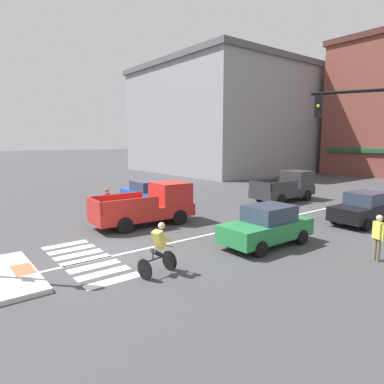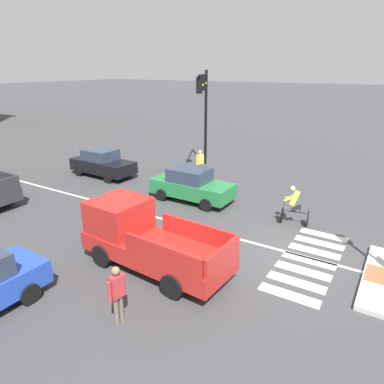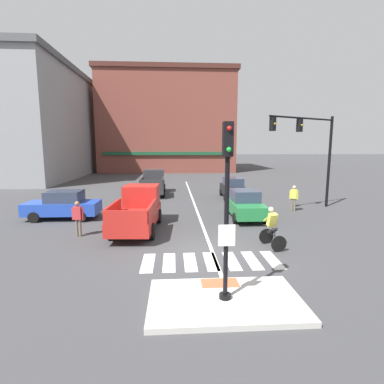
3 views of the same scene
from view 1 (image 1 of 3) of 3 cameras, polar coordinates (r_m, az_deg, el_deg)
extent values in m
plane|color=#3D3D3F|center=(13.24, -13.68, -10.27)|extent=(300.00, 300.00, 0.00)
cube|color=#DB5B38|center=(12.36, -26.64, -11.59)|extent=(1.10, 0.60, 0.01)
cube|color=silver|center=(14.98, -20.60, -8.34)|extent=(0.44, 1.80, 0.01)
cube|color=silver|center=(14.28, -19.67, -9.11)|extent=(0.44, 1.80, 0.01)
cube|color=silver|center=(13.59, -18.64, -9.96)|extent=(0.44, 1.80, 0.01)
cube|color=silver|center=(12.91, -17.49, -10.90)|extent=(0.44, 1.80, 0.01)
cube|color=silver|center=(12.24, -16.21, -11.94)|extent=(0.44, 1.80, 0.01)
cube|color=silver|center=(11.58, -14.77, -13.09)|extent=(0.44, 1.80, 0.01)
cube|color=silver|center=(10.93, -13.14, -14.37)|extent=(0.44, 1.80, 0.01)
cube|color=silver|center=(19.28, 14.82, -4.33)|extent=(0.14, 28.00, 0.01)
cube|color=black|center=(13.28, 20.63, 13.37)|extent=(0.36, 0.38, 0.80)
sphere|color=gold|center=(13.11, 20.56, 13.45)|extent=(0.12, 0.12, 0.12)
cube|color=gray|center=(49.59, 5.70, 11.60)|extent=(20.88, 20.57, 13.66)
cube|color=#525455|center=(50.48, 5.83, 19.76)|extent=(21.50, 21.19, 0.70)
cube|color=black|center=(19.48, 27.02, -2.92)|extent=(1.83, 4.15, 0.70)
cube|color=#2D384C|center=(19.51, 27.36, -0.93)|extent=(1.54, 1.95, 0.64)
cylinder|color=black|center=(18.08, 27.46, -4.92)|extent=(0.20, 0.61, 0.60)
cylinder|color=black|center=(18.85, 22.93, -4.11)|extent=(0.20, 0.61, 0.60)
cylinder|color=black|center=(21.03, 26.52, -3.06)|extent=(0.20, 0.61, 0.60)
cube|color=#237A3D|center=(14.15, 12.45, -6.24)|extent=(1.72, 4.11, 0.70)
cube|color=#2D384C|center=(14.11, 12.93, -3.50)|extent=(1.49, 1.91, 0.64)
cylinder|color=black|center=(12.80, 11.58, -9.44)|extent=(0.18, 0.60, 0.60)
cylinder|color=black|center=(13.89, 6.33, -7.87)|extent=(0.18, 0.60, 0.60)
cylinder|color=black|center=(14.75, 18.11, -7.27)|extent=(0.18, 0.60, 0.60)
cylinder|color=black|center=(15.70, 13.07, -6.10)|extent=(0.18, 0.60, 0.60)
cube|color=#2347B7|center=(22.46, -7.92, -0.63)|extent=(4.12, 1.75, 0.70)
cube|color=#2D384C|center=(22.23, -7.76, 1.03)|extent=(1.92, 1.50, 0.64)
cylinder|color=black|center=(23.25, -11.23, -1.27)|extent=(0.60, 0.19, 0.60)
cylinder|color=black|center=(24.01, -7.66, -0.87)|extent=(0.60, 0.19, 0.60)
cylinder|color=black|center=(21.03, -8.17, -2.23)|extent=(0.60, 0.19, 0.60)
cylinder|color=black|center=(21.87, -4.36, -1.75)|extent=(0.60, 0.19, 0.60)
cube|color=red|center=(17.20, -8.24, -3.37)|extent=(2.20, 5.20, 0.60)
cube|color=red|center=(17.80, -3.68, -0.12)|extent=(1.90, 1.80, 1.10)
cube|color=#2D384C|center=(18.22, -1.44, 0.36)|extent=(1.62, 0.18, 0.60)
cube|color=red|center=(17.49, -12.57, -1.30)|extent=(0.29, 2.81, 0.60)
cube|color=red|center=(15.87, -10.16, -2.23)|extent=(0.29, 2.81, 0.60)
cube|color=red|center=(16.17, -16.25, -2.24)|extent=(1.80, 0.21, 0.60)
cylinder|color=black|center=(18.78, -5.12, -3.24)|extent=(0.29, 0.77, 0.76)
cylinder|color=black|center=(17.25, -2.13, -4.28)|extent=(0.29, 0.77, 0.76)
cylinder|color=black|center=(17.55, -13.66, -4.30)|extent=(0.29, 0.77, 0.76)
cylinder|color=black|center=(15.90, -11.30, -5.57)|extent=(0.29, 0.77, 0.76)
cube|color=#2D2D30|center=(24.61, 15.13, 0.03)|extent=(1.94, 5.12, 0.60)
cube|color=#2D2D30|center=(25.80, 17.32, 2.23)|extent=(1.81, 1.72, 1.10)
cube|color=#2D384C|center=(26.48, 18.34, 2.52)|extent=(1.62, 0.09, 0.60)
cube|color=#2D2D30|center=(24.27, 12.06, 1.46)|extent=(0.14, 2.81, 0.60)
cube|color=#2D2D30|center=(23.19, 15.44, 1.01)|extent=(0.14, 2.81, 0.60)
cube|color=#2D2D30|center=(22.58, 11.40, 0.95)|extent=(1.80, 0.12, 0.60)
cylinder|color=black|center=(26.44, 15.56, -0.06)|extent=(0.25, 0.76, 0.76)
cylinder|color=black|center=(25.43, 18.87, -0.55)|extent=(0.25, 0.76, 0.76)
cylinder|color=black|center=(24.12, 11.37, -0.73)|extent=(0.25, 0.76, 0.76)
cylinder|color=black|center=(23.00, 14.83, -1.30)|extent=(0.25, 0.76, 0.76)
cylinder|color=black|center=(11.36, -3.85, -11.49)|extent=(0.66, 0.15, 0.66)
cylinder|color=black|center=(10.71, -8.00, -12.84)|extent=(0.66, 0.15, 0.66)
cylinder|color=black|center=(10.95, -5.87, -11.07)|extent=(0.20, 0.89, 0.05)
cylinder|color=black|center=(10.78, -6.61, -10.40)|extent=(0.04, 0.04, 0.30)
cylinder|color=black|center=(11.16, -4.06, -9.04)|extent=(0.44, 0.11, 0.04)
cylinder|color=black|center=(10.94, -6.25, -10.11)|extent=(0.19, 0.41, 0.33)
cylinder|color=black|center=(10.82, -5.68, -10.30)|extent=(0.19, 0.41, 0.33)
cube|color=#DBD64C|center=(10.81, -5.61, -7.93)|extent=(0.40, 0.43, 0.60)
sphere|color=beige|center=(10.78, -5.16, -5.71)|extent=(0.22, 0.22, 0.22)
cylinder|color=#DBD64C|center=(11.04, -5.47, -7.57)|extent=(0.16, 0.46, 0.31)
cylinder|color=#DBD64C|center=(10.81, -4.32, -7.91)|extent=(0.16, 0.46, 0.31)
cylinder|color=#6B6051|center=(19.12, -14.03, -3.16)|extent=(0.12, 0.12, 0.82)
cylinder|color=#6B6051|center=(19.27, -14.17, -3.07)|extent=(0.12, 0.12, 0.82)
cube|color=#B73338|center=(19.07, -14.18, -1.03)|extent=(0.39, 0.27, 0.60)
cylinder|color=#B73338|center=(18.86, -13.97, -1.28)|extent=(0.09, 0.09, 0.56)
cylinder|color=#B73338|center=(19.29, -14.36, -1.07)|extent=(0.09, 0.09, 0.56)
sphere|color=#936B4C|center=(19.00, -14.22, 0.28)|extent=(0.22, 0.22, 0.22)
cylinder|color=#6B6051|center=(13.76, 29.00, -8.62)|extent=(0.12, 0.12, 0.82)
cylinder|color=#6B6051|center=(13.87, 28.56, -8.45)|extent=(0.12, 0.12, 0.82)
cube|color=#DBD64C|center=(13.63, 29.00, -5.67)|extent=(0.42, 0.36, 0.60)
cylinder|color=#DBD64C|center=(13.48, 29.62, -6.09)|extent=(0.09, 0.09, 0.56)
cylinder|color=#DBD64C|center=(13.81, 28.36, -5.66)|extent=(0.09, 0.09, 0.56)
sphere|color=beige|center=(13.54, 29.13, -3.87)|extent=(0.22, 0.22, 0.22)
camera|label=2|loc=(22.74, -33.56, 12.37)|focal=32.62mm
camera|label=3|loc=(14.21, -63.56, 3.49)|focal=27.66mm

